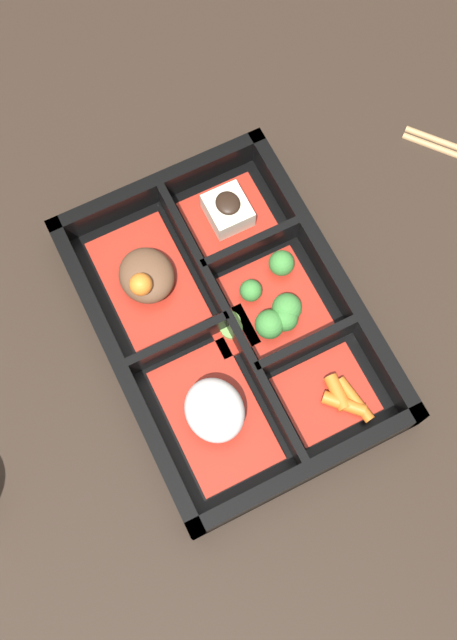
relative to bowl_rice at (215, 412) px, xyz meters
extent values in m
plane|color=black|center=(0.07, -0.05, -0.03)|extent=(3.00, 3.00, 0.00)
cube|color=black|center=(0.07, -0.05, -0.03)|extent=(0.33, 0.24, 0.01)
cube|color=black|center=(0.07, -0.16, -0.01)|extent=(0.33, 0.01, 0.04)
cube|color=black|center=(0.07, 0.06, -0.01)|extent=(0.33, 0.01, 0.04)
cube|color=black|center=(-0.08, -0.05, -0.01)|extent=(0.01, 0.24, 0.04)
cube|color=black|center=(0.23, -0.05, -0.01)|extent=(0.01, 0.24, 0.04)
cube|color=black|center=(0.07, -0.05, -0.01)|extent=(0.30, 0.01, 0.04)
cube|color=black|center=(0.02, -0.10, -0.01)|extent=(0.01, 0.10, 0.04)
cube|color=black|center=(0.13, -0.10, -0.01)|extent=(0.01, 0.10, 0.04)
cube|color=black|center=(0.07, 0.00, -0.01)|extent=(0.01, 0.10, 0.04)
cube|color=maroon|center=(0.00, 0.00, -0.02)|extent=(0.13, 0.08, 0.01)
ellipsoid|color=silver|center=(0.00, 0.00, 0.01)|extent=(0.06, 0.05, 0.05)
cube|color=maroon|center=(0.15, 0.00, -0.02)|extent=(0.13, 0.08, 0.01)
ellipsoid|color=brown|center=(0.15, 0.00, 0.00)|extent=(0.06, 0.05, 0.03)
sphere|color=orange|center=(0.14, 0.01, 0.02)|extent=(0.02, 0.02, 0.02)
sphere|color=orange|center=(0.14, 0.01, 0.02)|extent=(0.02, 0.02, 0.02)
cube|color=maroon|center=(-0.03, -0.10, -0.02)|extent=(0.07, 0.08, 0.01)
cylinder|color=#D1661E|center=(-0.05, -0.12, -0.01)|extent=(0.05, 0.02, 0.01)
cylinder|color=#D1661E|center=(-0.04, -0.11, -0.01)|extent=(0.04, 0.04, 0.01)
cylinder|color=#D1661E|center=(-0.03, -0.11, -0.01)|extent=(0.03, 0.02, 0.01)
cube|color=maroon|center=(0.07, -0.10, -0.02)|extent=(0.09, 0.08, 0.01)
sphere|color=#387A33|center=(0.06, -0.11, 0.00)|extent=(0.03, 0.03, 0.03)
sphere|color=#387A33|center=(0.05, -0.08, 0.00)|extent=(0.03, 0.03, 0.03)
sphere|color=#387A33|center=(0.09, -0.08, 0.00)|extent=(0.02, 0.02, 0.02)
sphere|color=#387A33|center=(0.10, -0.12, 0.00)|extent=(0.03, 0.03, 0.03)
sphere|color=#387A33|center=(0.05, -0.10, 0.00)|extent=(0.03, 0.03, 0.03)
cube|color=maroon|center=(0.18, -0.10, -0.02)|extent=(0.07, 0.08, 0.01)
cube|color=beige|center=(0.18, -0.10, 0.00)|extent=(0.04, 0.04, 0.02)
ellipsoid|color=black|center=(0.18, -0.10, 0.01)|extent=(0.03, 0.02, 0.01)
cube|color=maroon|center=(0.07, -0.05, -0.02)|extent=(0.04, 0.04, 0.01)
cylinder|color=#75A84C|center=(0.07, -0.05, -0.01)|extent=(0.02, 0.02, 0.00)
cylinder|color=#75A84C|center=(0.07, -0.05, -0.01)|extent=(0.02, 0.02, 0.00)
camera|label=1|loc=(-0.13, 0.05, 0.67)|focal=42.00mm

